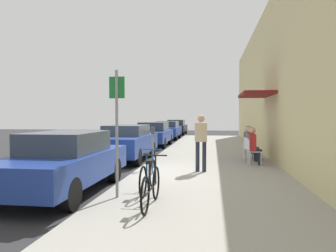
% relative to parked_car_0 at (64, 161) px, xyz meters
% --- Properties ---
extents(ground_plane, '(60.00, 60.00, 0.00)m').
position_rel_parked_car_0_xyz_m(ground_plane, '(1.10, 2.33, -0.73)').
color(ground_plane, '#2D2D30').
extents(sidewalk_slab, '(4.50, 32.00, 0.12)m').
position_rel_parked_car_0_xyz_m(sidewalk_slab, '(3.35, 4.33, -0.67)').
color(sidewalk_slab, '#9E9B93').
rests_on(sidewalk_slab, ground_plane).
extents(building_facade, '(1.40, 32.00, 6.33)m').
position_rel_parked_car_0_xyz_m(building_facade, '(5.75, 4.34, 2.43)').
color(building_facade, beige).
rests_on(building_facade, ground_plane).
extents(parked_car_0, '(1.80, 4.40, 1.41)m').
position_rel_parked_car_0_xyz_m(parked_car_0, '(0.00, 0.00, 0.00)').
color(parked_car_0, navy).
rests_on(parked_car_0, ground_plane).
extents(parked_car_1, '(1.80, 4.40, 1.42)m').
position_rel_parked_car_0_xyz_m(parked_car_1, '(0.00, 5.43, 0.01)').
color(parked_car_1, navy).
rests_on(parked_car_1, ground_plane).
extents(parked_car_2, '(1.80, 4.40, 1.41)m').
position_rel_parked_car_0_xyz_m(parked_car_2, '(0.00, 11.43, 0.00)').
color(parked_car_2, navy).
rests_on(parked_car_2, ground_plane).
extents(parked_car_3, '(1.80, 4.40, 1.37)m').
position_rel_parked_car_0_xyz_m(parked_car_3, '(-0.00, 17.31, -0.01)').
color(parked_car_3, navy).
rests_on(parked_car_3, ground_plane).
extents(parked_car_4, '(1.80, 4.40, 1.41)m').
position_rel_parked_car_0_xyz_m(parked_car_4, '(0.00, 23.33, -0.00)').
color(parked_car_4, black).
rests_on(parked_car_4, ground_plane).
extents(parking_meter, '(0.12, 0.10, 1.32)m').
position_rel_parked_car_0_xyz_m(parking_meter, '(1.55, 2.97, 0.16)').
color(parking_meter, slate).
rests_on(parking_meter, sidewalk_slab).
extents(street_sign, '(0.32, 0.06, 2.60)m').
position_rel_parked_car_0_xyz_m(street_sign, '(1.50, -0.73, 0.91)').
color(street_sign, gray).
rests_on(street_sign, sidewalk_slab).
extents(bicycle_0, '(0.46, 1.71, 0.90)m').
position_rel_parked_car_0_xyz_m(bicycle_0, '(2.32, -1.30, -0.25)').
color(bicycle_0, black).
rests_on(bicycle_0, sidewalk_slab).
extents(bicycle_1, '(0.46, 1.71, 0.90)m').
position_rel_parked_car_0_xyz_m(bicycle_1, '(2.04, -0.20, -0.25)').
color(bicycle_1, black).
rests_on(bicycle_1, sidewalk_slab).
extents(cafe_chair_0, '(0.44, 0.44, 0.87)m').
position_rel_parked_car_0_xyz_m(cafe_chair_0, '(4.77, 4.09, -0.11)').
color(cafe_chair_0, silver).
rests_on(cafe_chair_0, sidewalk_slab).
extents(seated_patron_0, '(0.43, 0.36, 1.29)m').
position_rel_parked_car_0_xyz_m(seated_patron_0, '(4.83, 4.09, 0.09)').
color(seated_patron_0, '#232838').
rests_on(seated_patron_0, sidewalk_slab).
extents(cafe_chair_1, '(0.52, 0.52, 0.87)m').
position_rel_parked_car_0_xyz_m(cafe_chair_1, '(4.77, 4.94, -0.11)').
color(cafe_chair_1, silver).
rests_on(cafe_chair_1, sidewalk_slab).
extents(seated_patron_1, '(0.49, 0.43, 1.29)m').
position_rel_parked_car_0_xyz_m(seated_patron_1, '(4.83, 4.95, 0.09)').
color(seated_patron_1, '#232838').
rests_on(seated_patron_1, sidewalk_slab).
extents(cafe_chair_2, '(0.54, 0.54, 0.87)m').
position_rel_parked_car_0_xyz_m(cafe_chair_2, '(4.77, 5.63, -0.11)').
color(cafe_chair_2, silver).
rests_on(cafe_chair_2, sidewalk_slab).
extents(seated_patron_2, '(0.50, 0.45, 1.29)m').
position_rel_parked_car_0_xyz_m(seated_patron_2, '(4.83, 5.61, 0.09)').
color(seated_patron_2, '#232838').
rests_on(seated_patron_2, sidewalk_slab).
extents(pedestrian_standing, '(0.36, 0.22, 1.70)m').
position_rel_parked_car_0_xyz_m(pedestrian_standing, '(3.09, 2.55, 0.39)').
color(pedestrian_standing, '#232838').
rests_on(pedestrian_standing, sidewalk_slab).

